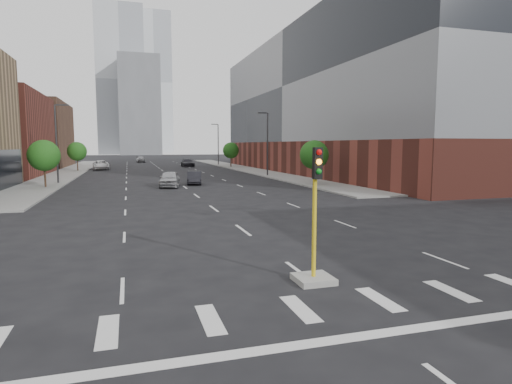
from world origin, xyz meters
name	(u,v)px	position (x,y,z in m)	size (l,w,h in m)	color
sidewalk_left_far	(71,171)	(-15.00, 74.00, 0.07)	(5.00, 92.00, 0.15)	gray
sidewalk_right_far	(243,169)	(15.00, 74.00, 0.07)	(5.00, 92.00, 0.15)	gray
building_left_far_b	(13,135)	(-27.50, 92.00, 6.50)	(20.00, 24.00, 13.00)	brown
building_right_main	(351,105)	(29.50, 60.00, 11.00)	(24.00, 70.00, 22.00)	brown
tower_left	(121,82)	(-8.00, 220.00, 35.00)	(22.00, 22.00, 70.00)	#B2B7BC
tower_right	(154,84)	(10.00, 260.00, 40.00)	(20.00, 20.00, 80.00)	#B2B7BC
tower_mid	(140,106)	(0.00, 200.00, 22.00)	(18.00, 18.00, 44.00)	slate
median_traffic_signal	(314,253)	(0.00, 8.97, 0.97)	(1.20, 1.20, 4.40)	#999993
streetlight_right_a	(267,141)	(13.41, 55.00, 5.01)	(1.60, 0.22, 9.07)	#2D2D30
streetlight_right_b	(218,143)	(13.41, 90.00, 5.01)	(1.60, 0.22, 9.07)	#2D2D30
streetlight_left	(57,140)	(-13.41, 50.00, 5.01)	(1.60, 0.22, 9.07)	#2D2D30
tree_left_near	(44,156)	(-14.00, 45.00, 3.39)	(3.20, 3.20, 4.85)	#382619
tree_left_far	(77,151)	(-14.00, 75.00, 3.39)	(3.20, 3.20, 4.85)	#382619
tree_right_near	(314,155)	(14.00, 40.00, 3.39)	(3.20, 3.20, 4.85)	#382619
tree_right_far	(231,150)	(14.00, 80.00, 3.39)	(3.20, 3.20, 4.85)	#382619
car_near_left	(170,179)	(-1.50, 42.87, 0.86)	(2.03, 5.04, 1.72)	#A3A4A8
car_mid_right	(194,178)	(1.50, 45.26, 0.74)	(1.56, 4.49, 1.48)	black
car_far_left	(101,165)	(-10.50, 79.15, 0.84)	(2.80, 6.08, 1.69)	silver
car_deep_right	(188,163)	(6.03, 85.26, 0.82)	(2.29, 5.63, 1.63)	black
car_distant	(141,159)	(-2.64, 111.32, 0.86)	(2.02, 5.02, 1.71)	#A0A1A5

